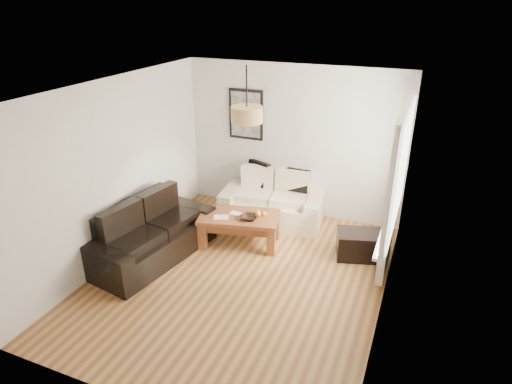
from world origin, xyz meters
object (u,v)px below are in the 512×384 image
at_px(loveseat_cream, 273,198).
at_px(coffee_table, 240,229).
at_px(ottoman, 361,245).
at_px(sofa_leather, 150,232).

distance_m(loveseat_cream, coffee_table, 0.98).
distance_m(coffee_table, ottoman, 1.86).
bearing_deg(loveseat_cream, sofa_leather, -131.72).
distance_m(loveseat_cream, ottoman, 1.75).
bearing_deg(sofa_leather, coffee_table, -41.55).
xyz_separation_m(coffee_table, ottoman, (1.83, 0.33, -0.05)).
bearing_deg(loveseat_cream, coffee_table, -108.54).
distance_m(loveseat_cream, sofa_leather, 2.18).
xyz_separation_m(sofa_leather, ottoman, (2.88, 1.17, -0.22)).
relative_size(loveseat_cream, ottoman, 2.42).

